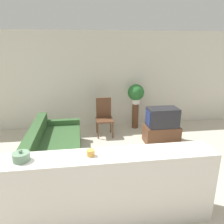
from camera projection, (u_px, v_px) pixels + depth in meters
ground_plane at (100, 203)px, 3.33m from camera, size 14.00×14.00×0.00m
wall_back at (88, 81)px, 6.18m from camera, size 9.00×0.06×2.70m
couch at (55, 147)px, 4.56m from camera, size 0.98×2.01×0.74m
tv_stand at (161, 134)px, 5.39m from camera, size 0.84×0.48×0.42m
television at (162, 117)px, 5.26m from camera, size 0.73×0.46×0.46m
wooden_chair at (104, 115)px, 5.76m from camera, size 0.44×0.44×0.99m
plant_stand at (135, 116)px, 6.29m from camera, size 0.18×0.18×0.72m
potted_plant at (136, 93)px, 6.09m from camera, size 0.46×0.46×0.55m
foreground_counter at (102, 189)px, 2.86m from camera, size 2.96×0.44×1.01m
decorative_bowl at (21, 157)px, 2.57m from camera, size 0.20×0.20×0.15m
candle_jar at (91, 153)px, 2.68m from camera, size 0.10×0.10×0.08m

